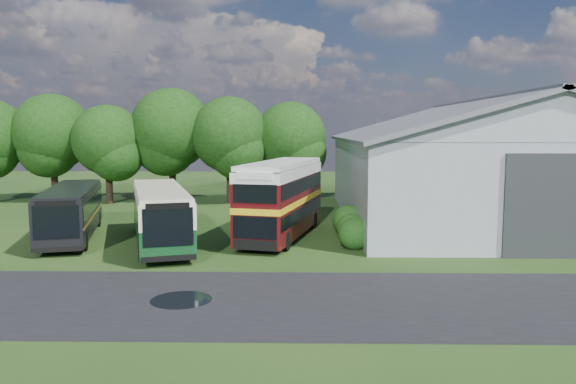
{
  "coord_description": "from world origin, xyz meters",
  "views": [
    {
      "loc": [
        2.7,
        -22.48,
        6.08
      ],
      "look_at": [
        2.13,
        8.0,
        2.71
      ],
      "focal_mm": 35.0,
      "sensor_mm": 36.0,
      "label": 1
    }
  ],
  "objects_px": {
    "bus_green_single": "(160,214)",
    "bus_dark_single": "(72,211)",
    "storage_shed": "(479,158)",
    "bus_maroon_double": "(282,200)"
  },
  "relations": [
    {
      "from": "storage_shed",
      "to": "bus_dark_single",
      "type": "relative_size",
      "value": 2.31
    },
    {
      "from": "storage_shed",
      "to": "bus_green_single",
      "type": "distance_m",
      "value": 21.81
    },
    {
      "from": "storage_shed",
      "to": "bus_green_single",
      "type": "relative_size",
      "value": 2.2
    },
    {
      "from": "bus_maroon_double",
      "to": "bus_dark_single",
      "type": "distance_m",
      "value": 11.87
    },
    {
      "from": "bus_dark_single",
      "to": "storage_shed",
      "type": "bearing_deg",
      "value": 1.88
    },
    {
      "from": "bus_maroon_double",
      "to": "storage_shed",
      "type": "bearing_deg",
      "value": 41.26
    },
    {
      "from": "storage_shed",
      "to": "bus_dark_single",
      "type": "distance_m",
      "value": 26.3
    },
    {
      "from": "bus_green_single",
      "to": "bus_dark_single",
      "type": "height_order",
      "value": "bus_green_single"
    },
    {
      "from": "bus_green_single",
      "to": "bus_dark_single",
      "type": "distance_m",
      "value": 5.67
    },
    {
      "from": "storage_shed",
      "to": "bus_green_single",
      "type": "xyz_separation_m",
      "value": [
        -19.66,
        -9.09,
        -2.55
      ]
    }
  ]
}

